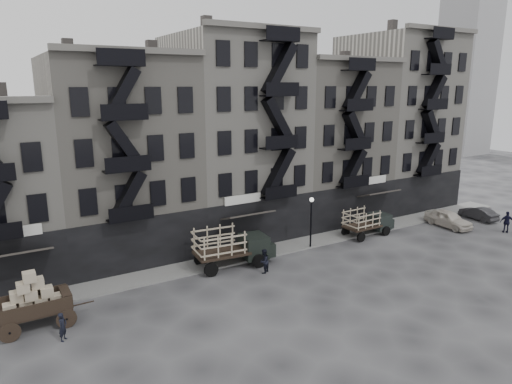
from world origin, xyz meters
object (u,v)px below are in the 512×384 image
wagon (32,296)px  stake_truck_west (232,244)px  car_east (448,219)px  car_far (478,213)px  pedestrian_mid (264,261)px  policeman (507,222)px  stake_truck_east (368,220)px  pedestrian_west (63,327)px

wagon → stake_truck_west: size_ratio=0.64×
car_east → car_far: bearing=2.4°
wagon → car_far: (39.88, 0.06, -1.24)m
wagon → pedestrian_mid: wagon is taller
wagon → car_east: size_ratio=0.85×
car_far → policeman: 4.15m
stake_truck_east → car_far: stake_truck_east is taller
stake_truck_west → car_east: size_ratio=1.33×
stake_truck_east → pedestrian_mid: stake_truck_east is taller
wagon → pedestrian_mid: size_ratio=2.20×
pedestrian_mid → wagon: bearing=-32.1°
stake_truck_east → stake_truck_west: bearing=178.3°
car_far → pedestrian_mid: bearing=5.5°
car_far → pedestrian_west: 38.80m
car_east → wagon: bearing=-177.4°
car_east → policeman: policeman is taller
car_east → pedestrian_mid: size_ratio=2.60×
stake_truck_west → pedestrian_mid: stake_truck_west is taller
car_east → car_far: (4.61, -0.01, -0.15)m
pedestrian_mid → car_far: bearing=149.0°
wagon → pedestrian_west: wagon is taller
stake_truck_west → car_east: stake_truck_west is taller
car_far → pedestrian_mid: size_ratio=2.16×
wagon → stake_truck_east: (26.96, 2.11, -0.46)m
car_far → car_east: bearing=4.9°
pedestrian_west → stake_truck_west: bearing=-32.8°
wagon → stake_truck_east: wagon is taller
stake_truck_east → car_east: bearing=-15.6°
wagon → stake_truck_east: bearing=4.1°
pedestrian_west → wagon: bearing=65.3°
car_east → car_far: 4.62m
stake_truck_west → pedestrian_mid: 2.73m
stake_truck_west → wagon: bearing=-165.8°
wagon → stake_truck_west: bearing=8.5°
wagon → pedestrian_west: 2.71m
pedestrian_mid → pedestrian_west: bearing=-22.9°
pedestrian_west → policeman: policeman is taller
stake_truck_west → car_east: 21.95m
car_far → policeman: size_ratio=1.93×
pedestrian_mid → car_east: bearing=149.1°
car_far → pedestrian_west: bearing=8.3°
wagon → pedestrian_west: (1.14, -2.21, -1.09)m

